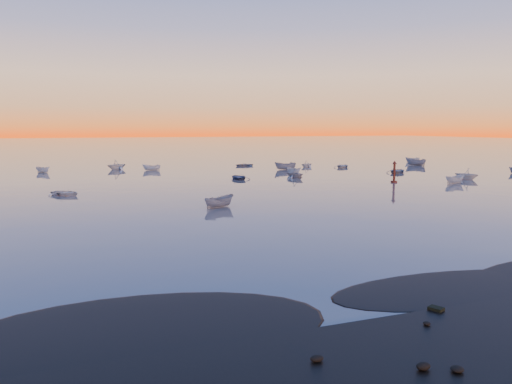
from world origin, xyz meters
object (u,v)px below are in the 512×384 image
boat_near_left (66,195)px  boat_near_right (466,179)px  channel_marker (394,173)px  boat_near_center (219,207)px

boat_near_left → boat_near_right: bearing=-45.8°
channel_marker → boat_near_center: bearing=-157.0°
boat_near_center → boat_near_right: 46.84m
boat_near_center → boat_near_right: boat_near_right is taller
boat_near_left → boat_near_right: 60.02m
boat_near_right → channel_marker: (-13.44, 0.58, 1.35)m
boat_near_right → boat_near_left: bearing=-26.9°
boat_near_center → channel_marker: 34.36m
boat_near_right → channel_marker: channel_marker is taller
boat_near_center → channel_marker: bearing=-88.1°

